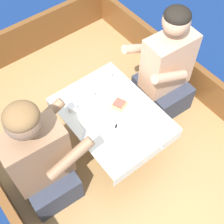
{
  "coord_description": "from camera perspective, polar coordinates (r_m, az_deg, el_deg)",
  "views": [
    {
      "loc": [
        -0.81,
        -0.99,
        2.58
      ],
      "look_at": [
        0.0,
        0.05,
        0.71
      ],
      "focal_mm": 50.0,
      "sensor_mm": 36.0,
      "label": 1
    }
  ],
  "objects": [
    {
      "name": "coffee_cup_center",
      "position": [
        2.43,
        1.76,
        4.67
      ],
      "size": [
        0.09,
        0.07,
        0.05
      ],
      "color": "white",
      "rests_on": "cockpit_table"
    },
    {
      "name": "plate_bread",
      "position": [
        2.27,
        -3.39,
        -1.44
      ],
      "size": [
        0.2,
        0.2,
        0.01
      ],
      "color": "white",
      "rests_on": "cockpit_table"
    },
    {
      "name": "coffee_cup_starboard",
      "position": [
        2.38,
        -4.03,
        3.31
      ],
      "size": [
        0.1,
        0.07,
        0.06
      ],
      "color": "white",
      "rests_on": "cockpit_table"
    },
    {
      "name": "bowl_center_far",
      "position": [
        2.51,
        -1.31,
        6.83
      ],
      "size": [
        0.12,
        0.12,
        0.04
      ],
      "color": "white",
      "rests_on": "cockpit_table"
    },
    {
      "name": "gunwale_starboard",
      "position": [
        2.95,
        15.27,
        5.54
      ],
      "size": [
        0.06,
        2.92,
        0.33
      ],
      "primitive_type": "cube",
      "color": "brown",
      "rests_on": "boat_deck"
    },
    {
      "name": "sandwich",
      "position": [
        2.31,
        1.31,
        1.38
      ],
      "size": [
        0.12,
        0.12,
        0.05
      ],
      "rotation": [
        0.0,
        0.0,
        0.38
      ],
      "color": "tan",
      "rests_on": "plate_sandwich"
    },
    {
      "name": "boat_deck",
      "position": [
        2.76,
        0.62,
        -7.54
      ],
      "size": [
        1.95,
        2.92,
        0.27
      ],
      "primitive_type": "cube",
      "color": "#A87F4C",
      "rests_on": "ground_plane"
    },
    {
      "name": "person_port",
      "position": [
        2.16,
        -12.89,
        -8.83
      ],
      "size": [
        0.54,
        0.47,
        1.02
      ],
      "rotation": [
        0.0,
        0.0,
        -0.06
      ],
      "color": "#333847",
      "rests_on": "boat_deck"
    },
    {
      "name": "person_starboard",
      "position": [
        2.62,
        9.78,
        7.43
      ],
      "size": [
        0.54,
        0.46,
        1.02
      ],
      "rotation": [
        0.0,
        0.0,
        3.08
      ],
      "color": "#333847",
      "rests_on": "boat_deck"
    },
    {
      "name": "utensil_fork_starboard",
      "position": [
        2.21,
        0.48,
        -3.69
      ],
      "size": [
        0.14,
        0.12,
        0.0
      ],
      "rotation": [
        0.0,
        0.0,
        0.68
      ],
      "color": "silver",
      "rests_on": "cockpit_table"
    },
    {
      "name": "ground_plane",
      "position": [
        2.88,
        0.6,
        -8.79
      ],
      "size": [
        60.0,
        60.0,
        0.0
      ],
      "primitive_type": "plane",
      "color": "navy"
    },
    {
      "name": "gunwale_port",
      "position": [
        2.37,
        -18.27,
        -16.34
      ],
      "size": [
        0.06,
        2.92,
        0.33
      ],
      "primitive_type": "cube",
      "color": "brown",
      "rests_on": "boat_deck"
    },
    {
      "name": "utensil_spoon_center",
      "position": [
        2.23,
        -4.97,
        -3.24
      ],
      "size": [
        0.14,
        0.12,
        0.01
      ],
      "rotation": [
        0.0,
        0.0,
        0.73
      ],
      "color": "silver",
      "rests_on": "cockpit_table"
    },
    {
      "name": "plate_sandwich",
      "position": [
        2.34,
        1.3,
        0.98
      ],
      "size": [
        0.18,
        0.18,
        0.01
      ],
      "color": "white",
      "rests_on": "cockpit_table"
    },
    {
      "name": "cockpit_table",
      "position": [
        2.34,
        0.0,
        -0.89
      ],
      "size": [
        0.63,
        0.84,
        0.42
      ],
      "color": "#B2B2B7",
      "rests_on": "boat_deck"
    },
    {
      "name": "bow_coaming",
      "position": [
        3.32,
        -15.28,
        12.96
      ],
      "size": [
        1.83,
        0.06,
        0.37
      ],
      "primitive_type": "cube",
      "color": "brown",
      "rests_on": "boat_deck"
    },
    {
      "name": "utensil_spoon_starboard",
      "position": [
        2.43,
        -1.35,
        3.87
      ],
      "size": [
        0.04,
        0.17,
        0.01
      ],
      "rotation": [
        0.0,
        0.0,
        1.64
      ],
      "color": "silver",
      "rests_on": "cockpit_table"
    },
    {
      "name": "coffee_cup_port",
      "position": [
        2.32,
        -7.22,
        0.83
      ],
      "size": [
        0.1,
        0.07,
        0.05
      ],
      "color": "white",
      "rests_on": "cockpit_table"
    },
    {
      "name": "bowl_starboard_near",
      "position": [
        2.24,
        6.04,
        -2.01
      ],
      "size": [
        0.11,
        0.11,
        0.04
      ],
      "color": "white",
      "rests_on": "cockpit_table"
    },
    {
      "name": "utensil_knife_port",
      "position": [
        2.39,
        3.29,
        2.67
      ],
      "size": [
        0.17,
        0.06,
        0.0
      ],
      "rotation": [
        0.0,
        0.0,
        2.86
      ],
      "color": "silver",
      "rests_on": "cockpit_table"
    },
    {
      "name": "bowl_port_far",
      "position": [
        2.32,
        5.29,
        0.94
      ],
      "size": [
        0.12,
        0.12,
        0.04
      ],
      "color": "white",
      "rests_on": "cockpit_table"
    },
    {
      "name": "utensil_knife_starboard",
      "position": [
        2.19,
        7.43,
        -5.39
      ],
      "size": [
        0.05,
        0.17,
        0.0
      ],
      "rotation": [
        0.0,
        0.0,
        1.82
      ],
      "color": "silver",
      "rests_on": "cockpit_table"
    },
    {
      "name": "bowl_port_near",
      "position": [
        2.14,
        1.03,
        -6.15
      ],
      "size": [
        0.12,
        0.12,
        0.04
      ],
      "color": "white",
      "rests_on": "cockpit_table"
    }
  ]
}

